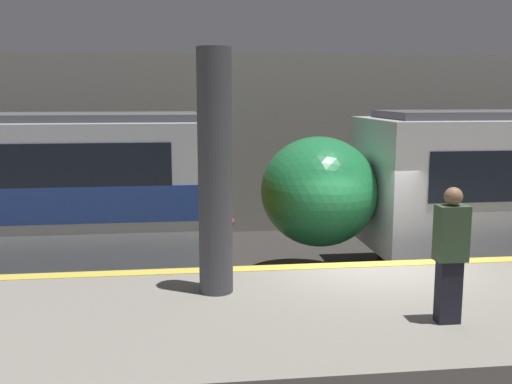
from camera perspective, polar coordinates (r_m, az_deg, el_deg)
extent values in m
plane|color=#33302D|center=(10.74, 10.86, -12.23)|extent=(120.00, 120.00, 0.00)
cube|color=gray|center=(8.81, 15.06, -13.45)|extent=(40.00, 3.98, 1.11)
cube|color=#EAD14C|center=(10.25, 11.31, -6.74)|extent=(40.00, 0.30, 0.01)
cube|color=#9E998E|center=(17.17, 3.57, 4.61)|extent=(50.00, 0.15, 5.03)
cylinder|color=#47474C|center=(8.37, -3.91, 1.82)|extent=(0.48, 0.48, 3.44)
ellipsoid|color=#238447|center=(12.64, 5.97, 0.08)|extent=(2.42, 2.78, 2.30)
sphere|color=#F2EFCC|center=(12.54, 1.71, -1.86)|extent=(0.20, 0.20, 0.20)
cube|color=orange|center=(12.35, -3.47, -0.49)|extent=(0.25, 2.96, 2.19)
cube|color=black|center=(12.22, -3.52, 4.57)|extent=(0.25, 2.65, 0.88)
sphere|color=#EA4C42|center=(11.77, -2.48, -2.87)|extent=(0.18, 0.18, 0.18)
sphere|color=#EA4C42|center=(13.10, -2.97, -1.62)|extent=(0.18, 0.18, 0.18)
cube|color=black|center=(7.87, 17.84, -9.01)|extent=(0.28, 0.20, 0.79)
cube|color=#3D5638|center=(7.67, 18.12, -3.75)|extent=(0.38, 0.24, 0.69)
sphere|color=#9E7051|center=(7.58, 18.29, -0.39)|extent=(0.22, 0.22, 0.22)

